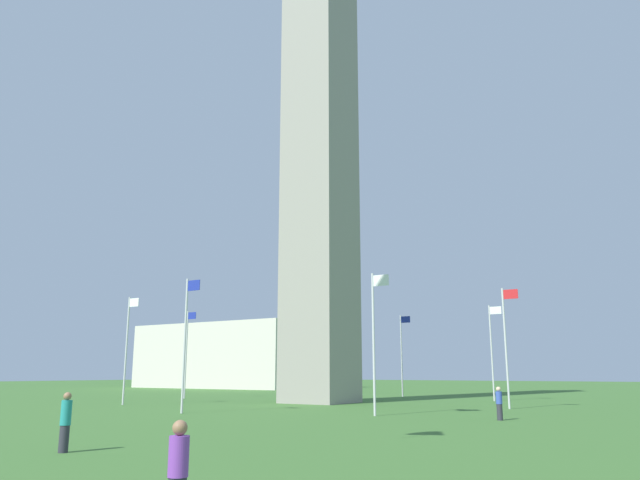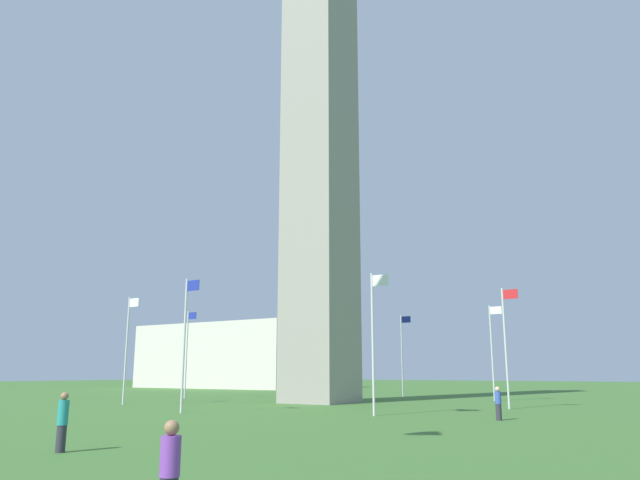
% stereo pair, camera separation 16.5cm
% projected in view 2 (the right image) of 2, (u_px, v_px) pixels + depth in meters
% --- Properties ---
extents(ground_plane, '(260.00, 260.00, 0.00)m').
position_uv_depth(ground_plane, '(320.00, 403.00, 48.46)').
color(ground_plane, '#3D6B2D').
extents(obelisk_monument, '(4.93, 4.93, 44.78)m').
position_uv_depth(obelisk_monument, '(320.00, 136.00, 53.17)').
color(obelisk_monument, gray).
rests_on(obelisk_monument, ground).
extents(flagpole_n, '(1.12, 0.14, 8.02)m').
position_uv_depth(flagpole_n, '(506.00, 341.00, 41.32)').
color(flagpole_n, silver).
rests_on(flagpole_n, ground).
extents(flagpole_ne, '(1.12, 0.14, 8.02)m').
position_uv_depth(flagpole_ne, '(492.00, 348.00, 52.30)').
color(flagpole_ne, silver).
rests_on(flagpole_ne, ground).
extents(flagpole_e, '(1.12, 0.14, 8.02)m').
position_uv_depth(flagpole_e, '(402.00, 351.00, 61.55)').
color(flagpole_e, silver).
rests_on(flagpole_e, ground).
extents(flagpole_se, '(1.12, 0.14, 8.02)m').
position_uv_depth(flagpole_se, '(291.00, 352.00, 63.66)').
color(flagpole_se, silver).
rests_on(flagpole_se, ground).
extents(flagpole_s, '(1.12, 0.14, 8.02)m').
position_uv_depth(flagpole_s, '(187.00, 350.00, 57.39)').
color(flagpole_s, silver).
rests_on(flagpole_s, ground).
extents(flagpole_sw, '(1.12, 0.14, 8.02)m').
position_uv_depth(flagpole_sw, '(127.00, 345.00, 46.41)').
color(flagpole_sw, silver).
rests_on(flagpole_sw, ground).
extents(flagpole_w, '(1.12, 0.14, 8.02)m').
position_uv_depth(flagpole_w, '(185.00, 338.00, 37.16)').
color(flagpole_w, silver).
rests_on(flagpole_w, ground).
extents(flagpole_nw, '(1.12, 0.14, 8.02)m').
position_uv_depth(flagpole_nw, '(374.00, 336.00, 35.05)').
color(flagpole_nw, silver).
rests_on(flagpole_nw, ground).
extents(person_teal_shirt, '(0.32, 0.32, 1.78)m').
position_uv_depth(person_teal_shirt, '(62.00, 422.00, 18.83)').
color(person_teal_shirt, '#2D2D38').
rests_on(person_teal_shirt, ground).
extents(person_blue_shirt, '(0.32, 0.32, 1.66)m').
position_uv_depth(person_blue_shirt, '(498.00, 404.00, 31.15)').
color(person_blue_shirt, '#2D2D38').
rests_on(person_blue_shirt, ground).
extents(person_purple_shirt, '(0.32, 0.32, 1.66)m').
position_uv_depth(person_purple_shirt, '(169.00, 475.00, 9.56)').
color(person_purple_shirt, '#2D2D38').
rests_on(person_purple_shirt, ground).
extents(distant_building, '(28.28, 13.25, 9.57)m').
position_uv_depth(distant_building, '(230.00, 356.00, 95.23)').
color(distant_building, beige).
rests_on(distant_building, ground).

